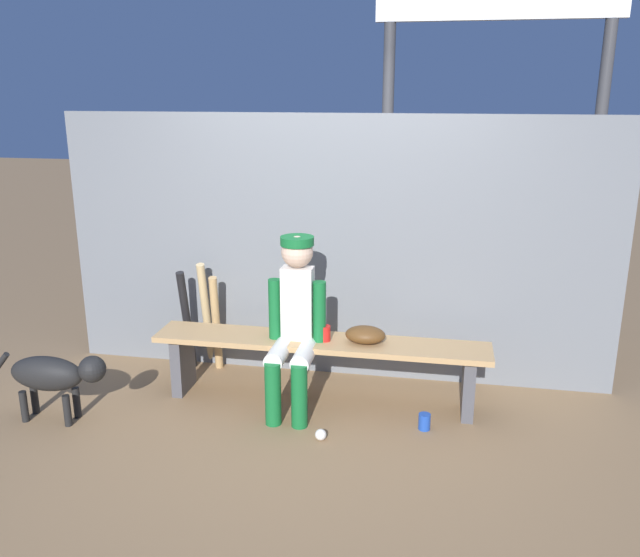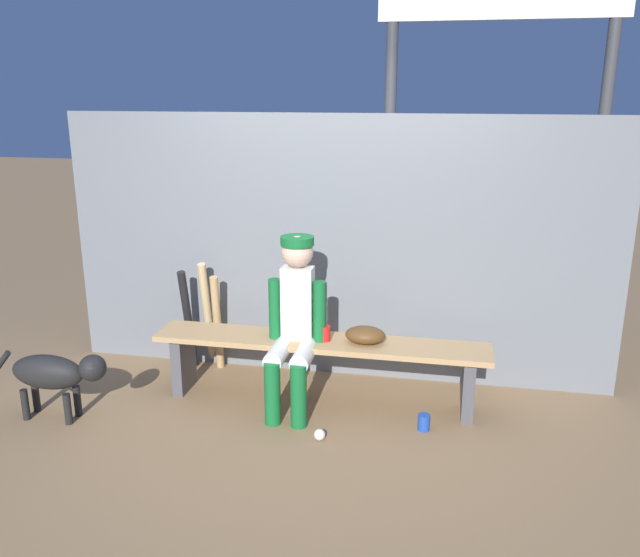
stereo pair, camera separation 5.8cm
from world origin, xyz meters
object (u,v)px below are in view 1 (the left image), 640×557
Objects in this scene: scoreboard at (505,38)px; bat_wood_tan at (216,324)px; bat_wood_natural at (206,314)px; bat_aluminum_black at (187,321)px; player_seated at (294,319)px; cup_on_ground at (424,422)px; baseball at (321,435)px; cup_on_bench at (325,333)px; dog at (54,375)px; baseball_glove at (365,335)px; dugout_bench at (320,354)px.

bat_wood_tan is at bearing -149.88° from scoreboard.
bat_wood_natural is 1.08× the size of bat_aluminum_black.
player_seated is 1.35× the size of bat_wood_natural.
bat_wood_natural is at bearing 35.60° from bat_aluminum_black.
scoreboard reaches higher than player_seated.
bat_wood_tan is at bearing 158.84° from cup_on_ground.
bat_wood_tan is 1.41m from baseball.
bat_wood_tan is 3.29m from scoreboard.
bat_aluminum_black is (-0.24, -0.02, 0.02)m from bat_wood_tan.
baseball is 3.51m from scoreboard.
cup_on_bench is (-0.07, 0.52, 0.50)m from baseball.
bat_wood_tan is 0.22× the size of scoreboard.
bat_aluminum_black is 1.00× the size of dog.
baseball_glove is at bearing 67.96° from baseball.
baseball is at bearing -82.47° from cup_on_bench.
baseball_glove is 0.33× the size of dog.
baseball_glove is at bearing 16.54° from dog.
baseball_glove is at bearing -13.73° from bat_aluminum_black.
dugout_bench is 1.81m from dog.
player_seated is 1.45× the size of dog.
bat_wood_natural is at bearing 56.54° from dog.
cup_on_ground is at bearing -19.45° from dugout_bench.
player_seated is 1.51× the size of bat_wood_tan.
bat_wood_natural reaches higher than bat_aluminum_black.
bat_wood_tan reaches higher than dugout_bench.
dog is at bearing -177.81° from baseball.
bat_aluminum_black is at bearing 154.49° from player_seated.
bat_aluminum_black is at bearing 162.61° from cup_on_bench.
scoreboard reaches higher than bat_aluminum_black.
baseball_glove reaches higher than cup_on_ground.
cup_on_ground is (1.90, -0.62, -0.36)m from bat_aluminum_black.
bat_wood_tan is at bearing 138.03° from baseball.
baseball is at bearing -41.97° from bat_wood_tan.
cup_on_ground is (0.65, 0.26, 0.02)m from baseball.
player_seated reaches higher than bat_aluminum_black.
bat_aluminum_black reaches higher than baseball.
dog is (-1.81, -0.07, 0.30)m from baseball.
cup_on_ground is at bearing -21.16° from bat_wood_tan.
scoreboard is 4.35× the size of dog.
player_seated is 11.10× the size of cup_on_bench.
dugout_bench is at bearing 160.55° from cup_on_ground.
bat_wood_tan is 7.35× the size of cup_on_ground.
cup_on_ground is (0.76, -0.27, -0.32)m from dugout_bench.
cup_on_ground is (1.77, -0.72, -0.39)m from bat_wood_natural.
bat_aluminum_black reaches higher than bat_wood_tan.
baseball_glove is (0.32, 0.00, 0.17)m from dugout_bench.
dugout_bench is 0.98m from bat_wood_tan.
bat_wood_tan reaches higher than baseball_glove.
bat_aluminum_black is (-0.13, -0.09, -0.03)m from bat_wood_natural.
baseball_glove is 0.08× the size of scoreboard.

